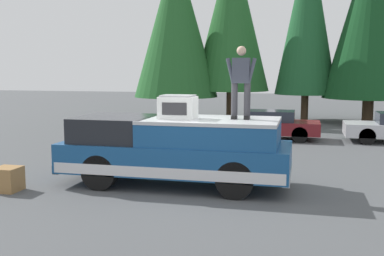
% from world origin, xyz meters
% --- Properties ---
extents(ground_plane, '(90.00, 90.00, 0.00)m').
position_xyz_m(ground_plane, '(0.00, 0.00, 0.00)').
color(ground_plane, '#4C4F51').
extents(pickup_truck, '(2.01, 5.54, 1.65)m').
position_xyz_m(pickup_truck, '(0.40, 0.62, 0.87)').
color(pickup_truck, navy).
rests_on(pickup_truck, ground).
extents(compressor_unit, '(0.65, 0.84, 0.56)m').
position_xyz_m(compressor_unit, '(0.23, 0.51, 1.93)').
color(compressor_unit, silver).
rests_on(compressor_unit, pickup_truck).
extents(person_on_truck_bed, '(0.29, 0.72, 1.69)m').
position_xyz_m(person_on_truck_bed, '(0.50, -0.94, 2.55)').
color(person_on_truck_bed, '#333338').
rests_on(person_on_truck_bed, pickup_truck).
extents(parked_car_maroon, '(1.64, 4.10, 1.16)m').
position_xyz_m(parked_car_maroon, '(8.55, -1.00, 0.58)').
color(parked_car_maroon, maroon).
rests_on(parked_car_maroon, ground).
extents(wooden_crate, '(0.56, 0.56, 0.56)m').
position_xyz_m(wooden_crate, '(-1.08, 4.25, 0.28)').
color(wooden_crate, olive).
rests_on(wooden_crate, ground).
extents(conifer_left, '(4.74, 4.74, 10.27)m').
position_xyz_m(conifer_left, '(15.34, -5.63, 5.79)').
color(conifer_left, '#4C3826').
rests_on(conifer_left, ground).
extents(conifer_center_left, '(3.34, 3.34, 10.31)m').
position_xyz_m(conifer_center_left, '(16.02, -2.41, 5.87)').
color(conifer_center_left, '#4C3826').
rests_on(conifer_center_left, ground).
extents(conifer_center_right, '(4.21, 4.21, 10.03)m').
position_xyz_m(conifer_center_right, '(15.59, 1.65, 5.82)').
color(conifer_center_right, '#4C3826').
rests_on(conifer_center_right, ground).
extents(conifer_right, '(4.57, 4.57, 9.39)m').
position_xyz_m(conifer_right, '(14.32, 4.51, 5.34)').
color(conifer_right, '#4C3826').
rests_on(conifer_right, ground).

